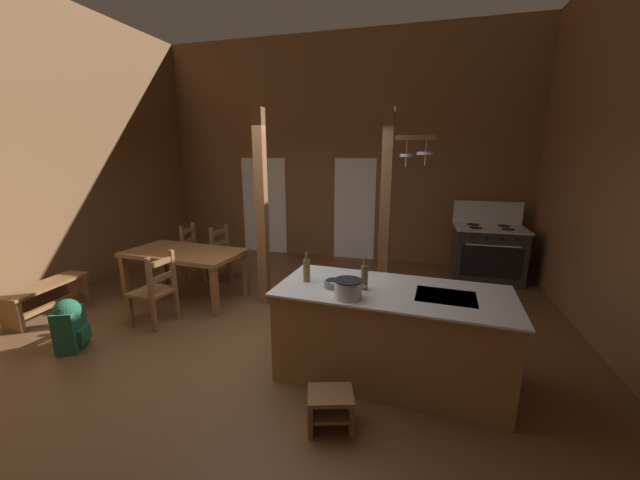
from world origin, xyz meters
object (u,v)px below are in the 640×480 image
object	(u,v)px
backpack	(69,323)
bench_along_left_wall	(47,294)
mixing_bowl_on_counter	(334,284)
ladderback_chair_by_post	(155,291)
stockpot_on_counter	(348,289)
bottle_tall_on_counter	(307,270)
kitchen_island	(390,334)
bottle_short_on_counter	(364,277)
step_stool	(330,406)
dining_table	(185,257)
ladderback_chair_at_table_end	(197,252)
stove_range	(487,252)
ladderback_chair_near_window	(227,255)

from	to	relation	value
backpack	bench_along_left_wall	bearing A→B (deg)	151.09
bench_along_left_wall	mixing_bowl_on_counter	bearing A→B (deg)	-3.57
ladderback_chair_by_post	mixing_bowl_on_counter	size ratio (longest dim) A/B	5.04
stockpot_on_counter	bottle_tall_on_counter	world-z (taller)	bottle_tall_on_counter
kitchen_island	bottle_short_on_counter	xyz separation A→B (m)	(-0.26, -0.06, 0.57)
bottle_short_on_counter	stockpot_on_counter	bearing A→B (deg)	-114.76
step_stool	ladderback_chair_by_post	distance (m)	2.82
bench_along_left_wall	bottle_tall_on_counter	xyz separation A→B (m)	(3.74, -0.17, 0.72)
kitchen_island	dining_table	bearing A→B (deg)	159.17
bench_along_left_wall	mixing_bowl_on_counter	distance (m)	4.10
stockpot_on_counter	ladderback_chair_by_post	bearing A→B (deg)	166.35
kitchen_island	ladderback_chair_at_table_end	size ratio (longest dim) A/B	2.33
bench_along_left_wall	bottle_short_on_counter	bearing A→B (deg)	-3.13
ladderback_chair_at_table_end	dining_table	bearing A→B (deg)	-65.36
backpack	dining_table	bearing A→B (deg)	78.25
stove_range	ladderback_chair_near_window	world-z (taller)	stove_range
kitchen_island	ladderback_chair_by_post	xyz separation A→B (m)	(-2.96, 0.34, 0.00)
ladderback_chair_by_post	stockpot_on_counter	world-z (taller)	stockpot_on_counter
stove_range	bottle_short_on_counter	distance (m)	3.77
ladderback_chair_at_table_end	backpack	bearing A→B (deg)	-88.63
backpack	bottle_tall_on_counter	size ratio (longest dim) A/B	1.98
ladderback_chair_at_table_end	bench_along_left_wall	bearing A→B (deg)	-119.67
ladderback_chair_near_window	ladderback_chair_at_table_end	distance (m)	0.61
kitchen_island	bottle_tall_on_counter	distance (m)	1.02
bottle_short_on_counter	stove_range	bearing A→B (deg)	63.80
bottle_tall_on_counter	bottle_short_on_counter	size ratio (longest dim) A/B	0.97
ladderback_chair_by_post	mixing_bowl_on_counter	xyz separation A→B (m)	(2.41, -0.41, 0.48)
ladderback_chair_at_table_end	backpack	xyz separation A→B (m)	(0.06, -2.50, -0.14)
ladderback_chair_at_table_end	bench_along_left_wall	world-z (taller)	ladderback_chair_at_table_end
step_stool	bottle_short_on_counter	bearing A→B (deg)	79.87
ladderback_chair_by_post	kitchen_island	bearing A→B (deg)	-6.47
ladderback_chair_by_post	bottle_tall_on_counter	xyz separation A→B (m)	(2.11, -0.33, 0.57)
kitchen_island	ladderback_chair_by_post	world-z (taller)	ladderback_chair_by_post
kitchen_island	ladderback_chair_by_post	bearing A→B (deg)	173.53
ladderback_chair_by_post	backpack	size ratio (longest dim) A/B	1.59
ladderback_chair_near_window	ladderback_chair_by_post	distance (m)	1.70
kitchen_island	step_stool	size ratio (longest dim) A/B	5.20
mixing_bowl_on_counter	ladderback_chair_near_window	bearing A→B (deg)	138.23
kitchen_island	step_stool	bearing A→B (deg)	-115.84
dining_table	bottle_short_on_counter	world-z (taller)	bottle_short_on_counter
stove_range	step_stool	distance (m)	4.49
ladderback_chair_by_post	step_stool	bearing A→B (deg)	-24.20
stove_range	ladderback_chair_at_table_end	size ratio (longest dim) A/B	1.39
ladderback_chair_at_table_end	mixing_bowl_on_counter	distance (m)	3.69
backpack	mixing_bowl_on_counter	size ratio (longest dim) A/B	3.16
ladderback_chair_near_window	backpack	bearing A→B (deg)	-102.40
bottle_tall_on_counter	bench_along_left_wall	bearing A→B (deg)	177.42
ladderback_chair_by_post	bench_along_left_wall	size ratio (longest dim) A/B	0.84
kitchen_island	dining_table	size ratio (longest dim) A/B	1.25
stove_range	bottle_short_on_counter	world-z (taller)	stove_range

